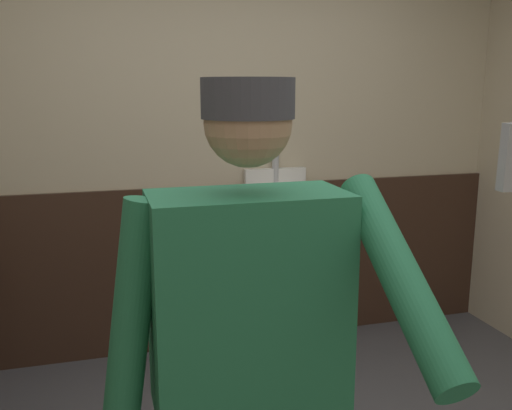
% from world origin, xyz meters
% --- Properties ---
extents(wall_back, '(4.39, 0.12, 2.90)m').
position_xyz_m(wall_back, '(0.00, 1.81, 1.45)').
color(wall_back, beige).
rests_on(wall_back, ground_plane).
extents(wainscot_band_back, '(3.79, 0.03, 1.05)m').
position_xyz_m(wainscot_band_back, '(0.00, 1.74, 0.53)').
color(wainscot_band_back, '#382319').
rests_on(wainscot_band_back, ground_plane).
extents(urinal_solo, '(0.40, 0.34, 1.24)m').
position_xyz_m(urinal_solo, '(0.37, 1.59, 0.78)').
color(urinal_solo, white).
rests_on(urinal_solo, ground_plane).
extents(person, '(0.69, 0.60, 1.68)m').
position_xyz_m(person, '(-0.38, -0.40, 0.99)').
color(person, '#2D3342').
rests_on(person, ground_plane).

